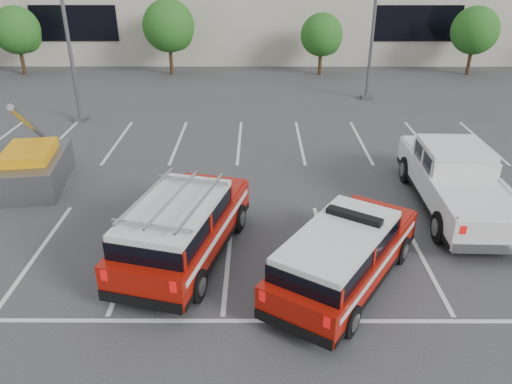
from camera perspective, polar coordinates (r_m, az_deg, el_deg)
ground at (r=14.21m, az=-3.13°, el=-6.98°), size 120.00×120.00×0.00m
stall_markings at (r=18.14m, az=-2.39°, el=0.84°), size 23.00×15.00×0.01m
tree_left at (r=37.71m, az=-25.53°, el=16.19°), size 3.07×3.07×4.42m
tree_mid_left at (r=34.72m, az=-9.78°, el=18.02°), size 3.37×3.37×4.85m
tree_mid_right at (r=34.59m, az=7.64°, el=17.23°), size 2.77×2.77×3.99m
tree_right at (r=37.14m, az=23.82°, el=16.38°), size 3.07×3.07×4.42m
light_pole_left at (r=25.58m, az=-21.14°, el=18.78°), size 0.90×0.60×10.24m
light_pole_mid at (r=28.67m, az=13.52°, el=20.37°), size 0.90×0.60×10.24m
fire_chief_suv at (r=12.74m, az=9.96°, el=-7.60°), size 4.52×5.52×1.87m
white_pickup at (r=17.44m, az=21.79°, el=0.65°), size 2.46×6.59×2.00m
ladder_suv at (r=13.66m, az=-8.36°, el=-4.52°), size 3.43×5.77×2.13m
utility_rig at (r=19.56m, az=-24.61°, el=2.35°), size 3.29×4.08×3.23m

